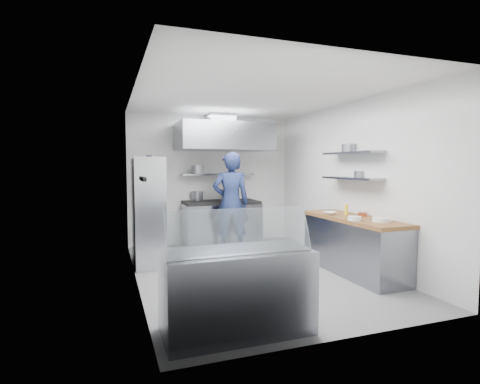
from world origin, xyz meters
name	(u,v)px	position (x,y,z in m)	size (l,w,h in m)	color
floor	(252,271)	(0.00, 0.00, 0.00)	(5.00, 5.00, 0.00)	slate
ceiling	(253,96)	(0.00, 0.00, 2.80)	(5.00, 5.00, 0.00)	silver
wall_back	(211,180)	(0.00, 2.50, 1.40)	(3.60, 0.02, 2.80)	white
wall_front	(348,198)	(0.00, -2.50, 1.40)	(3.60, 0.02, 2.80)	white
wall_left	(135,187)	(-1.80, 0.00, 1.40)	(5.00, 0.02, 2.80)	white
wall_right	(348,183)	(1.80, 0.00, 1.40)	(5.00, 0.02, 2.80)	white
gas_range	(221,224)	(0.10, 2.10, 0.45)	(1.60, 0.80, 0.90)	gray
cooktop	(221,202)	(0.10, 2.10, 0.93)	(1.57, 0.78, 0.06)	black
stock_pot_left	(197,196)	(-0.35, 2.38, 1.06)	(0.25, 0.25, 0.20)	slate
stock_pot_mid	(230,195)	(0.30, 2.14, 1.08)	(0.34, 0.34, 0.24)	slate
over_range_shelf	(218,174)	(0.10, 2.34, 1.52)	(1.60, 0.30, 0.04)	gray
shelf_pot_a	(198,169)	(-0.40, 2.11, 1.63)	(0.24, 0.24, 0.18)	slate
extractor_hood	(223,137)	(0.10, 1.93, 2.30)	(1.90, 1.15, 0.55)	gray
hood_duct	(220,120)	(0.10, 2.15, 2.68)	(0.55, 0.55, 0.24)	slate
red_firebox	(154,180)	(-1.25, 2.44, 1.42)	(0.22, 0.10, 0.26)	#B0200E
chef	(231,203)	(0.10, 1.40, 0.99)	(0.72, 0.47, 1.97)	#18224A
wire_rack	(148,212)	(-1.53, 0.97, 0.93)	(0.50, 0.90, 1.85)	silver
rack_bin_a	(149,219)	(-1.53, 0.94, 0.80)	(0.17, 0.22, 0.19)	white
rack_bin_b	(146,189)	(-1.53, 1.30, 1.30)	(0.13, 0.17, 0.15)	yellow
rack_jar	(149,160)	(-1.48, 1.19, 1.80)	(0.10, 0.10, 0.18)	black
knife_strip	(143,179)	(-1.78, -0.90, 1.55)	(0.04, 0.55, 0.05)	black
prep_counter_base	(353,247)	(1.48, -0.60, 0.42)	(0.62, 2.00, 0.84)	gray
prep_counter_top	(353,219)	(1.48, -0.60, 0.87)	(0.65, 2.04, 0.06)	brown
plate_stack_a	(382,220)	(1.54, -1.18, 0.93)	(0.26, 0.26, 0.06)	white
plate_stack_b	(355,218)	(1.26, -0.93, 0.93)	(0.20, 0.20, 0.06)	white
copper_pan	(363,214)	(1.68, -0.56, 0.93)	(0.15, 0.15, 0.06)	#BB5734
squeeze_bottle	(346,210)	(1.50, -0.38, 0.99)	(0.06, 0.06, 0.18)	yellow
mixing_bowl	(330,213)	(1.27, -0.25, 0.93)	(0.21, 0.21, 0.05)	white
wall_shelf_lower	(351,178)	(1.64, -0.30, 1.50)	(0.30, 1.30, 0.04)	gray
wall_shelf_upper	(352,153)	(1.64, -0.30, 1.92)	(0.30, 1.30, 0.04)	gray
shelf_pot_c	(360,174)	(1.80, -0.33, 1.57)	(0.21, 0.21, 0.10)	slate
shelf_pot_d	(349,148)	(1.74, -0.09, 2.01)	(0.26, 0.26, 0.14)	slate
display_case	(237,292)	(-0.96, -2.00, 0.42)	(1.50, 0.70, 0.85)	gray
display_glass	(241,231)	(-0.96, -2.12, 1.07)	(1.47, 0.02, 0.45)	silver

